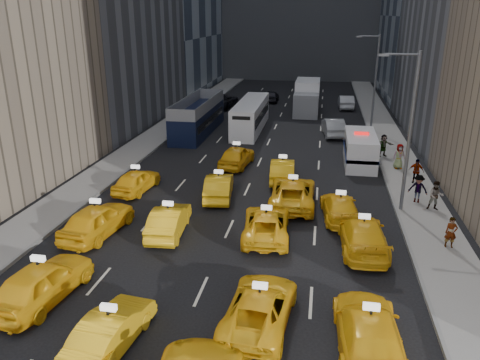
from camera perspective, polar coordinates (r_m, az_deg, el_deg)
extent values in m
plane|color=black|center=(18.31, -6.42, -16.69)|extent=(160.00, 160.00, 0.00)
cube|color=gray|center=(43.20, -10.66, 4.97)|extent=(3.00, 90.00, 0.15)
cube|color=gray|center=(40.97, 18.12, 3.51)|extent=(3.00, 90.00, 0.15)
cube|color=slate|center=(42.72, -8.83, 4.93)|extent=(0.15, 90.00, 0.18)
cube|color=slate|center=(40.78, 16.11, 3.67)|extent=(0.15, 90.00, 0.18)
cylinder|color=#595B60|center=(27.26, 19.99, 5.10)|extent=(0.20, 0.20, 9.00)
cylinder|color=#595B60|center=(26.44, 19.12, 14.28)|extent=(1.80, 0.12, 0.12)
cube|color=slate|center=(26.33, 17.12, 14.36)|extent=(0.50, 0.22, 0.12)
cylinder|color=#595B60|center=(46.75, 16.14, 11.19)|extent=(0.20, 0.20, 9.00)
cylinder|color=#595B60|center=(46.28, 15.51, 16.54)|extent=(1.80, 0.12, 0.12)
cube|color=slate|center=(46.22, 14.35, 16.57)|extent=(0.50, 0.22, 0.12)
imported|color=yellow|center=(20.42, -23.01, -11.37)|extent=(2.53, 5.06, 1.65)
imported|color=yellow|center=(17.24, -15.45, -17.19)|extent=(1.89, 4.25, 1.35)
imported|color=yellow|center=(17.75, 2.42, -15.18)|extent=(2.65, 5.07, 1.36)
imported|color=yellow|center=(17.02, 15.41, -17.38)|extent=(2.38, 5.34, 1.52)
imported|color=yellow|center=(25.13, -17.01, -4.66)|extent=(2.56, 5.06, 1.65)
imported|color=yellow|center=(24.50, -8.67, -4.89)|extent=(1.90, 4.51, 1.45)
imported|color=yellow|center=(23.96, 3.22, -5.36)|extent=(2.66, 5.09, 1.37)
imported|color=yellow|center=(23.39, 14.74, -6.49)|extent=(2.41, 5.33, 1.51)
imported|color=yellow|center=(30.59, -12.51, -0.07)|extent=(2.15, 4.35, 1.43)
imported|color=yellow|center=(28.85, -2.59, -0.78)|extent=(2.14, 4.64, 1.47)
imported|color=yellow|center=(27.89, 6.43, -1.54)|extent=(2.71, 5.64, 1.55)
imported|color=yellow|center=(26.51, 12.08, -3.28)|extent=(2.36, 4.78, 1.34)
imported|color=yellow|center=(34.80, -0.41, 2.93)|extent=(2.34, 4.73, 1.55)
imported|color=yellow|center=(31.94, 5.21, 1.23)|extent=(1.85, 4.61, 1.49)
cube|color=silver|center=(36.33, 14.43, 3.64)|extent=(2.47, 5.85, 2.30)
cylinder|color=black|center=(34.57, 12.98, 1.75)|extent=(0.28, 0.92, 0.92)
cylinder|color=black|center=(34.73, 16.10, 1.56)|extent=(0.28, 0.92, 0.92)
cylinder|color=black|center=(38.35, 12.75, 3.54)|extent=(0.28, 0.92, 0.92)
cylinder|color=black|center=(38.50, 15.57, 3.36)|extent=(0.28, 0.92, 0.92)
cube|color=navy|center=(36.37, 14.41, 3.40)|extent=(2.51, 5.85, 0.26)
cube|color=red|center=(36.02, 14.60, 5.53)|extent=(1.06, 0.42, 0.17)
cube|color=black|center=(44.81, -5.12, 7.81)|extent=(3.65, 11.43, 3.27)
cylinder|color=black|center=(40.97, -8.30, 4.99)|extent=(0.28, 1.10, 1.10)
cylinder|color=black|center=(40.34, -5.24, 4.88)|extent=(0.28, 1.10, 1.10)
cylinder|color=black|center=(49.78, -4.95, 7.74)|extent=(0.28, 1.10, 1.10)
cylinder|color=black|center=(49.25, -2.39, 7.67)|extent=(0.28, 1.10, 1.10)
cube|color=white|center=(45.86, 1.31, 7.86)|extent=(2.33, 10.86, 2.80)
cylinder|color=black|center=(41.87, -0.98, 5.51)|extent=(0.28, 1.10, 1.10)
cylinder|color=black|center=(41.55, 1.69, 5.40)|extent=(0.28, 1.10, 1.10)
cylinder|color=black|center=(50.55, 0.98, 7.99)|extent=(0.28, 1.10, 1.10)
cylinder|color=black|center=(50.29, 3.21, 7.90)|extent=(0.28, 1.10, 1.10)
cube|color=white|center=(54.55, 8.17, 9.99)|extent=(3.71, 8.10, 3.57)
cylinder|color=black|center=(51.87, 6.65, 8.17)|extent=(0.28, 1.10, 1.10)
cylinder|color=black|center=(51.79, 9.30, 8.03)|extent=(0.28, 1.10, 1.10)
cylinder|color=black|center=(57.77, 7.04, 9.33)|extent=(0.28, 1.10, 1.10)
cylinder|color=black|center=(57.69, 9.43, 9.21)|extent=(0.28, 1.10, 1.10)
imported|color=#989B9F|center=(44.61, 11.31, 6.37)|extent=(2.30, 5.10, 1.62)
imported|color=black|center=(57.13, -2.19, 9.63)|extent=(3.43, 6.23, 1.65)
imported|color=slate|center=(60.38, 7.74, 9.96)|extent=(2.68, 5.47, 1.53)
imported|color=black|center=(61.05, 3.87, 10.16)|extent=(1.80, 4.30, 1.45)
imported|color=#B0B3B9|center=(57.99, 12.79, 9.27)|extent=(1.81, 4.81, 1.57)
imported|color=gray|center=(24.66, 24.33, -5.85)|extent=(0.57, 0.38, 1.54)
imported|color=gray|center=(28.86, 22.76, -1.78)|extent=(0.86, 0.50, 1.72)
imported|color=gray|center=(29.65, 20.88, -0.98)|extent=(1.19, 0.75, 1.71)
imported|color=gray|center=(33.01, 20.67, 1.04)|extent=(1.05, 0.73, 1.65)
imported|color=gray|center=(35.68, 18.82, 2.76)|extent=(0.97, 0.67, 1.82)
imported|color=gray|center=(38.39, 17.08, 4.05)|extent=(1.67, 1.10, 1.75)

